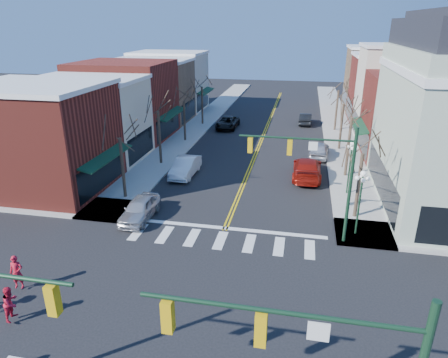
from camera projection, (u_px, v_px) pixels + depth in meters
The scene contains 31 objects.
ground at pixel (194, 306), 18.89m from camera, with size 160.00×160.00×0.00m, color black.
sidewalk_left at pixel (161, 160), 38.71m from camera, with size 3.50×70.00×0.15m, color #9E9B93.
sidewalk_right at pixel (348, 172), 35.51m from camera, with size 3.50×70.00×0.15m, color #9E9B93.
bldg_left_brick_a at pixel (40, 140), 30.97m from camera, with size 10.00×8.50×8.00m, color maroon.
bldg_left_stucco_a at pixel (90, 121), 38.14m from camera, with size 10.00×7.00×7.50m, color beige.
bldg_left_brick_b at pixel (125, 100), 45.25m from camera, with size 10.00×9.00×8.50m, color maroon.
bldg_left_tan at pixel (152, 92), 52.91m from camera, with size 10.00×7.50×7.80m, color #87684A.
bldg_left_stucco_b at pixel (170, 82), 59.91m from camera, with size 10.00×8.00×8.20m, color beige.
bldg_right_brick_a at pixel (421, 118), 38.09m from camera, with size 10.00×8.50×8.00m, color maroon.
bldg_right_stucco at pixel (405, 94), 44.80m from camera, with size 10.00×7.00×10.00m, color beige.
bldg_right_brick_b at pixel (391, 90), 51.92m from camera, with size 10.00×8.00×8.50m, color maroon.
bldg_right_tan at pixel (381, 80), 59.12m from camera, with size 10.00×8.00×9.00m, color #87684A.
traffic_mast_far_right at pixel (319, 168), 22.90m from camera, with size 6.60×0.28×7.20m.
lamppost_corner at pixel (361, 192), 24.06m from camera, with size 0.36×0.36×4.33m.
lamppost_midblock at pixel (351, 159), 30.00m from camera, with size 0.36×0.36×4.33m.
tree_left_a at pixel (123, 169), 29.59m from camera, with size 0.24×0.24×4.76m, color #382B21.
tree_left_b at pixel (160, 138), 36.83m from camera, with size 0.24×0.24×5.04m, color #382B21.
tree_left_c at pixel (185, 121), 44.22m from camera, with size 0.24×0.24×4.55m, color #382B21.
tree_left_d at pixel (202, 106), 51.46m from camera, with size 0.24×0.24×4.90m, color #382B21.
tree_right_a at pixel (358, 187), 26.55m from camera, with size 0.24×0.24×4.62m, color #382B21.
tree_right_b at pixel (348, 148), 33.74m from camera, with size 0.24×0.24×5.18m, color #382B21.
tree_right_c at pixel (341, 127), 41.11m from camera, with size 0.24×0.24×4.83m, color #382B21.
tree_right_d at pixel (336, 111), 48.38m from camera, with size 0.24×0.24×4.97m, color #382B21.
car_left_near at pixel (140, 209), 27.01m from camera, with size 1.76×4.37×1.49m, color #B6B6BB.
car_left_mid at pixel (185, 167), 34.73m from camera, with size 1.67×4.79×1.58m, color white.
car_left_far at pixel (228, 123), 50.28m from camera, with size 2.35×5.09×1.41m, color black.
car_right_near at pixel (307, 168), 34.17m from camera, with size 2.39×5.87×1.70m, color #9C170E.
car_right_mid at pixel (319, 149), 39.49m from camera, with size 1.83×4.54×1.55m, color silver.
car_right_far at pixel (305, 119), 52.26m from camera, with size 1.52×4.37×1.44m, color black.
pedestrian_red_a at pixel (17, 272), 19.65m from camera, with size 0.65×0.42×1.77m, color #B41325.
pedestrian_red_b at pixel (11, 303), 17.59m from camera, with size 0.80×0.62×1.65m, color red.
Camera 1 is at (4.43, -14.79, 12.51)m, focal length 32.00 mm.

